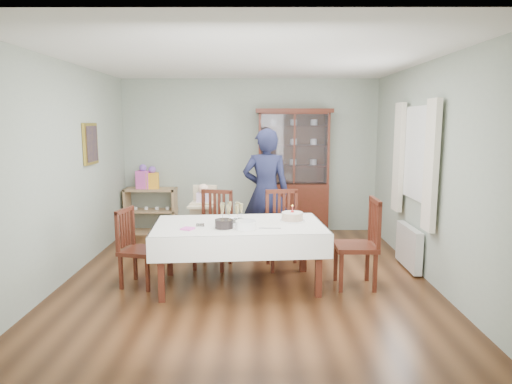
{
  "coord_description": "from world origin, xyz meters",
  "views": [
    {
      "loc": [
        0.13,
        -5.63,
        1.96
      ],
      "look_at": [
        0.11,
        0.2,
        1.06
      ],
      "focal_mm": 32.0,
      "sensor_mm": 36.0,
      "label": 1
    }
  ],
  "objects_px": {
    "sideboard": "(151,211)",
    "chair_far_right": "(284,245)",
    "chair_end_left": "(140,263)",
    "woman": "(266,192)",
    "gift_bag_orange": "(152,179)",
    "chair_end_right": "(357,261)",
    "dining_table": "(239,254)",
    "champagne_tray": "(231,217)",
    "gift_bag_pink": "(143,178)",
    "high_chair": "(204,228)",
    "chair_far_left": "(213,245)",
    "birthday_cake": "(292,217)",
    "china_cabinet": "(293,170)"
  },
  "relations": [
    {
      "from": "chair_far_right",
      "to": "chair_end_left",
      "type": "xyz_separation_m",
      "value": [
        -1.78,
        -0.69,
        -0.03
      ]
    },
    {
      "from": "birthday_cake",
      "to": "gift_bag_pink",
      "type": "bearing_deg",
      "value": 134.42
    },
    {
      "from": "chair_far_right",
      "to": "chair_end_left",
      "type": "relative_size",
      "value": 1.11
    },
    {
      "from": "chair_end_right",
      "to": "dining_table",
      "type": "bearing_deg",
      "value": -90.73
    },
    {
      "from": "woman",
      "to": "china_cabinet",
      "type": "bearing_deg",
      "value": -110.12
    },
    {
      "from": "birthday_cake",
      "to": "gift_bag_orange",
      "type": "distance_m",
      "value": 3.35
    },
    {
      "from": "dining_table",
      "to": "woman",
      "type": "height_order",
      "value": "woman"
    },
    {
      "from": "birthday_cake",
      "to": "high_chair",
      "type": "bearing_deg",
      "value": 137.24
    },
    {
      "from": "sideboard",
      "to": "woman",
      "type": "distance_m",
      "value": 2.45
    },
    {
      "from": "sideboard",
      "to": "chair_end_right",
      "type": "bearing_deg",
      "value": -40.85
    },
    {
      "from": "champagne_tray",
      "to": "gift_bag_orange",
      "type": "relative_size",
      "value": 0.98
    },
    {
      "from": "high_chair",
      "to": "chair_end_right",
      "type": "bearing_deg",
      "value": -28.9
    },
    {
      "from": "chair_far_right",
      "to": "birthday_cake",
      "type": "xyz_separation_m",
      "value": [
        0.07,
        -0.55,
        0.51
      ]
    },
    {
      "from": "chair_far_left",
      "to": "woman",
      "type": "height_order",
      "value": "woman"
    },
    {
      "from": "woman",
      "to": "gift_bag_orange",
      "type": "xyz_separation_m",
      "value": [
        -1.96,
        1.29,
        0.04
      ]
    },
    {
      "from": "birthday_cake",
      "to": "sideboard",
      "type": "bearing_deg",
      "value": 132.81
    },
    {
      "from": "china_cabinet",
      "to": "chair_far_left",
      "type": "height_order",
      "value": "china_cabinet"
    },
    {
      "from": "dining_table",
      "to": "champagne_tray",
      "type": "bearing_deg",
      "value": 141.32
    },
    {
      "from": "dining_table",
      "to": "woman",
      "type": "distance_m",
      "value": 1.46
    },
    {
      "from": "chair_far_left",
      "to": "birthday_cake",
      "type": "distance_m",
      "value": 1.29
    },
    {
      "from": "champagne_tray",
      "to": "dining_table",
      "type": "bearing_deg",
      "value": -38.68
    },
    {
      "from": "dining_table",
      "to": "chair_far_left",
      "type": "distance_m",
      "value": 0.82
    },
    {
      "from": "chair_end_right",
      "to": "high_chair",
      "type": "bearing_deg",
      "value": -122.62
    },
    {
      "from": "sideboard",
      "to": "gift_bag_pink",
      "type": "xyz_separation_m",
      "value": [
        -0.11,
        -0.02,
        0.59
      ]
    },
    {
      "from": "chair_far_right",
      "to": "gift_bag_orange",
      "type": "bearing_deg",
      "value": 131.08
    },
    {
      "from": "dining_table",
      "to": "gift_bag_pink",
      "type": "bearing_deg",
      "value": 124.26
    },
    {
      "from": "chair_far_right",
      "to": "chair_end_right",
      "type": "relative_size",
      "value": 0.97
    },
    {
      "from": "chair_far_right",
      "to": "chair_end_right",
      "type": "xyz_separation_m",
      "value": [
        0.83,
        -0.71,
        0.01
      ]
    },
    {
      "from": "champagne_tray",
      "to": "birthday_cake",
      "type": "relative_size",
      "value": 1.3
    },
    {
      "from": "chair_far_left",
      "to": "birthday_cake",
      "type": "xyz_separation_m",
      "value": [
        1.03,
        -0.59,
        0.51
      ]
    },
    {
      "from": "chair_end_right",
      "to": "gift_bag_pink",
      "type": "relative_size",
      "value": 2.49
    },
    {
      "from": "woman",
      "to": "high_chair",
      "type": "bearing_deg",
      "value": 4.55
    },
    {
      "from": "woman",
      "to": "gift_bag_orange",
      "type": "bearing_deg",
      "value": -32.53
    },
    {
      "from": "chair_far_right",
      "to": "dining_table",
      "type": "bearing_deg",
      "value": -137.86
    },
    {
      "from": "chair_far_left",
      "to": "high_chair",
      "type": "relative_size",
      "value": 0.96
    },
    {
      "from": "china_cabinet",
      "to": "gift_bag_orange",
      "type": "height_order",
      "value": "china_cabinet"
    },
    {
      "from": "chair_end_left",
      "to": "chair_end_right",
      "type": "distance_m",
      "value": 2.61
    },
    {
      "from": "china_cabinet",
      "to": "woman",
      "type": "height_order",
      "value": "china_cabinet"
    },
    {
      "from": "sideboard",
      "to": "chair_far_right",
      "type": "bearing_deg",
      "value": -40.91
    },
    {
      "from": "chair_far_right",
      "to": "gift_bag_pink",
      "type": "xyz_separation_m",
      "value": [
        -2.35,
        1.92,
        0.68
      ]
    },
    {
      "from": "chair_far_left",
      "to": "gift_bag_orange",
      "type": "bearing_deg",
      "value": 136.39
    },
    {
      "from": "china_cabinet",
      "to": "gift_bag_pink",
      "type": "bearing_deg",
      "value": 179.97
    },
    {
      "from": "woman",
      "to": "champagne_tray",
      "type": "bearing_deg",
      "value": 71.44
    },
    {
      "from": "champagne_tray",
      "to": "birthday_cake",
      "type": "height_order",
      "value": "champagne_tray"
    },
    {
      "from": "gift_bag_orange",
      "to": "woman",
      "type": "bearing_deg",
      "value": -33.42
    },
    {
      "from": "gift_bag_pink",
      "to": "chair_far_right",
      "type": "bearing_deg",
      "value": -39.23
    },
    {
      "from": "champagne_tray",
      "to": "high_chair",
      "type": "bearing_deg",
      "value": 111.81
    },
    {
      "from": "chair_end_left",
      "to": "chair_end_right",
      "type": "xyz_separation_m",
      "value": [
        2.6,
        -0.02,
        0.04
      ]
    },
    {
      "from": "birthday_cake",
      "to": "gift_bag_orange",
      "type": "relative_size",
      "value": 0.76
    },
    {
      "from": "chair_far_left",
      "to": "chair_end_right",
      "type": "distance_m",
      "value": 1.94
    }
  ]
}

